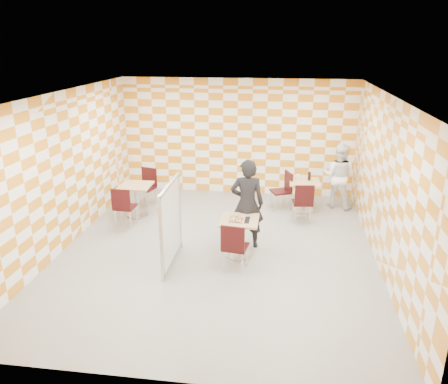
{
  "coord_description": "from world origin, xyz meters",
  "views": [
    {
      "loc": [
        1.17,
        -7.59,
        3.91
      ],
      "look_at": [
        0.1,
        0.2,
        1.15
      ],
      "focal_mm": 35.0,
      "sensor_mm": 36.0,
      "label": 1
    }
  ],
  "objects_px": {
    "empty_table": "(136,195)",
    "chair_empty_far": "(147,184)",
    "chair_second_front": "(303,200)",
    "man_dark": "(247,204)",
    "main_table": "(239,231)",
    "sport_bottle": "(298,176)",
    "second_table": "(304,191)",
    "chair_main_front": "(234,244)",
    "partition": "(171,224)",
    "soda_bottle": "(309,176)",
    "man_white": "(339,176)",
    "chair_second_side": "(284,187)",
    "chair_empty_near": "(123,205)"
  },
  "relations": [
    {
      "from": "chair_second_side",
      "to": "man_white",
      "type": "distance_m",
      "value": 1.36
    },
    {
      "from": "main_table",
      "to": "chair_second_front",
      "type": "relative_size",
      "value": 0.81
    },
    {
      "from": "empty_table",
      "to": "chair_main_front",
      "type": "bearing_deg",
      "value": -42.54
    },
    {
      "from": "main_table",
      "to": "chair_second_front",
      "type": "height_order",
      "value": "chair_second_front"
    },
    {
      "from": "chair_second_front",
      "to": "second_table",
      "type": "bearing_deg",
      "value": 86.35
    },
    {
      "from": "second_table",
      "to": "man_white",
      "type": "relative_size",
      "value": 0.47
    },
    {
      "from": "second_table",
      "to": "chair_second_front",
      "type": "distance_m",
      "value": 0.74
    },
    {
      "from": "partition",
      "to": "man_white",
      "type": "relative_size",
      "value": 0.97
    },
    {
      "from": "chair_empty_near",
      "to": "man_white",
      "type": "distance_m",
      "value": 5.11
    },
    {
      "from": "empty_table",
      "to": "chair_second_side",
      "type": "distance_m",
      "value": 3.5
    },
    {
      "from": "man_white",
      "to": "soda_bottle",
      "type": "bearing_deg",
      "value": 43.29
    },
    {
      "from": "main_table",
      "to": "chair_empty_far",
      "type": "distance_m",
      "value": 3.51
    },
    {
      "from": "soda_bottle",
      "to": "man_white",
      "type": "bearing_deg",
      "value": 22.67
    },
    {
      "from": "chair_second_side",
      "to": "chair_second_front",
      "type": "bearing_deg",
      "value": -62.62
    },
    {
      "from": "chair_second_side",
      "to": "sport_bottle",
      "type": "relative_size",
      "value": 4.62
    },
    {
      "from": "empty_table",
      "to": "chair_empty_near",
      "type": "relative_size",
      "value": 0.81
    },
    {
      "from": "empty_table",
      "to": "chair_empty_near",
      "type": "height_order",
      "value": "chair_empty_near"
    },
    {
      "from": "man_dark",
      "to": "sport_bottle",
      "type": "height_order",
      "value": "man_dark"
    },
    {
      "from": "chair_second_front",
      "to": "chair_empty_far",
      "type": "height_order",
      "value": "same"
    },
    {
      "from": "empty_table",
      "to": "chair_second_side",
      "type": "relative_size",
      "value": 0.81
    },
    {
      "from": "chair_second_side",
      "to": "man_white",
      "type": "relative_size",
      "value": 0.58
    },
    {
      "from": "chair_second_front",
      "to": "chair_empty_near",
      "type": "xyz_separation_m",
      "value": [
        -3.85,
        -0.8,
        0.0
      ]
    },
    {
      "from": "second_table",
      "to": "man_white",
      "type": "bearing_deg",
      "value": 25.86
    },
    {
      "from": "chair_second_side",
      "to": "man_dark",
      "type": "distance_m",
      "value": 2.28
    },
    {
      "from": "main_table",
      "to": "chair_second_side",
      "type": "relative_size",
      "value": 0.81
    },
    {
      "from": "second_table",
      "to": "sport_bottle",
      "type": "bearing_deg",
      "value": 148.63
    },
    {
      "from": "chair_empty_near",
      "to": "soda_bottle",
      "type": "relative_size",
      "value": 4.02
    },
    {
      "from": "chair_main_front",
      "to": "chair_empty_far",
      "type": "xyz_separation_m",
      "value": [
        -2.51,
        3.07,
        0.0
      ]
    },
    {
      "from": "chair_empty_far",
      "to": "empty_table",
      "type": "bearing_deg",
      "value": -92.94
    },
    {
      "from": "chair_second_front",
      "to": "chair_main_front",
      "type": "bearing_deg",
      "value": -117.82
    },
    {
      "from": "main_table",
      "to": "chair_main_front",
      "type": "height_order",
      "value": "chair_main_front"
    },
    {
      "from": "chair_second_front",
      "to": "chair_empty_far",
      "type": "bearing_deg",
      "value": 169.98
    },
    {
      "from": "second_table",
      "to": "man_white",
      "type": "xyz_separation_m",
      "value": [
        0.83,
        0.4,
        0.29
      ]
    },
    {
      "from": "chair_empty_far",
      "to": "chair_main_front",
      "type": "bearing_deg",
      "value": -50.71
    },
    {
      "from": "chair_second_front",
      "to": "man_dark",
      "type": "xyz_separation_m",
      "value": [
        -1.14,
        -1.31,
        0.35
      ]
    },
    {
      "from": "chair_empty_far",
      "to": "soda_bottle",
      "type": "distance_m",
      "value": 3.94
    },
    {
      "from": "chair_second_side",
      "to": "chair_empty_far",
      "type": "xyz_separation_m",
      "value": [
        -3.35,
        -0.16,
        0.0
      ]
    },
    {
      "from": "man_white",
      "to": "sport_bottle",
      "type": "height_order",
      "value": "man_white"
    },
    {
      "from": "sport_bottle",
      "to": "second_table",
      "type": "bearing_deg",
      "value": -31.37
    },
    {
      "from": "empty_table",
      "to": "chair_empty_far",
      "type": "height_order",
      "value": "chair_empty_far"
    },
    {
      "from": "second_table",
      "to": "chair_second_front",
      "type": "height_order",
      "value": "chair_second_front"
    },
    {
      "from": "chair_second_front",
      "to": "sport_bottle",
      "type": "distance_m",
      "value": 0.89
    },
    {
      "from": "partition",
      "to": "main_table",
      "type": "bearing_deg",
      "value": 20.76
    },
    {
      "from": "main_table",
      "to": "chair_empty_near",
      "type": "xyz_separation_m",
      "value": [
        -2.61,
        0.96,
        0.04
      ]
    },
    {
      "from": "soda_bottle",
      "to": "man_dark",
      "type": "bearing_deg",
      "value": -121.05
    },
    {
      "from": "partition",
      "to": "man_dark",
      "type": "distance_m",
      "value": 1.58
    },
    {
      "from": "partition",
      "to": "man_dark",
      "type": "bearing_deg",
      "value": 35.04
    },
    {
      "from": "empty_table",
      "to": "chair_empty_far",
      "type": "bearing_deg",
      "value": 87.06
    },
    {
      "from": "chair_second_side",
      "to": "partition",
      "type": "distance_m",
      "value": 3.65
    },
    {
      "from": "chair_empty_far",
      "to": "soda_bottle",
      "type": "relative_size",
      "value": 4.02
    }
  ]
}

